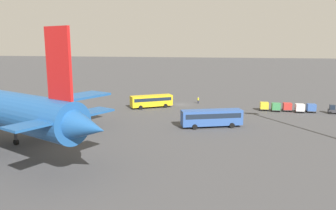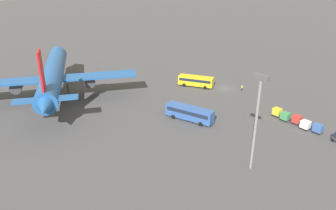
{
  "view_description": "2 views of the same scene",
  "coord_description": "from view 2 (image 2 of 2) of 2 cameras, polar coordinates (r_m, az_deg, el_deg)",
  "views": [
    {
      "loc": [
        -13.26,
        84.3,
        15.95
      ],
      "look_at": [
        -1.4,
        25.09,
        4.59
      ],
      "focal_mm": 35.0,
      "sensor_mm": 36.0,
      "label": 1
    },
    {
      "loc": [
        -61.63,
        68.88,
        34.62
      ],
      "look_at": [
        -6.07,
        25.97,
        3.79
      ],
      "focal_mm": 35.0,
      "sensor_mm": 36.0,
      "label": 2
    }
  ],
  "objects": [
    {
      "name": "cargo_cart_red",
      "position": [
        81.35,
        21.53,
        -2.33
      ],
      "size": [
        2.07,
        1.77,
        2.06
      ],
      "rotation": [
        0.0,
        0.0,
        0.05
      ],
      "color": "#38383D",
      "rests_on": "ground"
    },
    {
      "name": "worker_person",
      "position": [
        97.85,
        12.75,
        2.93
      ],
      "size": [
        0.38,
        0.38,
        1.74
      ],
      "color": "#1E1E2D",
      "rests_on": "ground"
    },
    {
      "name": "light_pole",
      "position": [
        57.56,
        15.23,
        -1.46
      ],
      "size": [
        2.8,
        0.7,
        17.9
      ],
      "color": "slate",
      "rests_on": "ground"
    },
    {
      "name": "airplane",
      "position": [
        93.19,
        -19.38,
        4.93
      ],
      "size": [
        48.85,
        42.43,
        17.89
      ],
      "rotation": [
        0.0,
        0.0,
        -0.42
      ],
      "color": "#1E5193",
      "rests_on": "ground"
    },
    {
      "name": "cargo_cart_white",
      "position": [
        79.52,
        22.8,
        -3.15
      ],
      "size": [
        2.07,
        1.77,
        2.06
      ],
      "rotation": [
        0.0,
        0.0,
        0.05
      ],
      "color": "#38383D",
      "rests_on": "ground"
    },
    {
      "name": "cargo_cart_blue",
      "position": [
        78.96,
        24.66,
        -3.67
      ],
      "size": [
        2.07,
        1.77,
        2.06
      ],
      "rotation": [
        0.0,
        0.0,
        0.05
      ],
      "color": "#38383D",
      "rests_on": "ground"
    },
    {
      "name": "ground_plane",
      "position": [
        98.7,
        9.84,
        2.81
      ],
      "size": [
        600.0,
        600.0,
        0.0
      ],
      "primitive_type": "plane",
      "color": "#424244"
    },
    {
      "name": "shuttle_bus_far",
      "position": [
        77.26,
        3.77,
        -1.31
      ],
      "size": [
        11.99,
        6.56,
        3.37
      ],
      "rotation": [
        0.0,
        0.0,
        0.35
      ],
      "color": "#2D5199",
      "rests_on": "ground"
    },
    {
      "name": "cargo_cart_yellow",
      "position": [
        83.74,
        18.47,
        -1.12
      ],
      "size": [
        2.07,
        1.77,
        2.06
      ],
      "rotation": [
        0.0,
        0.0,
        0.05
      ],
      "color": "#38383D",
      "rests_on": "ground"
    },
    {
      "name": "cargo_cart_green",
      "position": [
        82.04,
        19.75,
        -1.83
      ],
      "size": [
        2.07,
        1.77,
        2.06
      ],
      "rotation": [
        0.0,
        0.0,
        0.05
      ],
      "color": "#38383D",
      "rests_on": "ground"
    },
    {
      "name": "shuttle_bus_near",
      "position": [
        98.94,
        4.89,
        4.29
      ],
      "size": [
        10.42,
        8.01,
        3.1
      ],
      "rotation": [
        0.0,
        0.0,
        0.56
      ],
      "color": "gold",
      "rests_on": "ground"
    }
  ]
}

